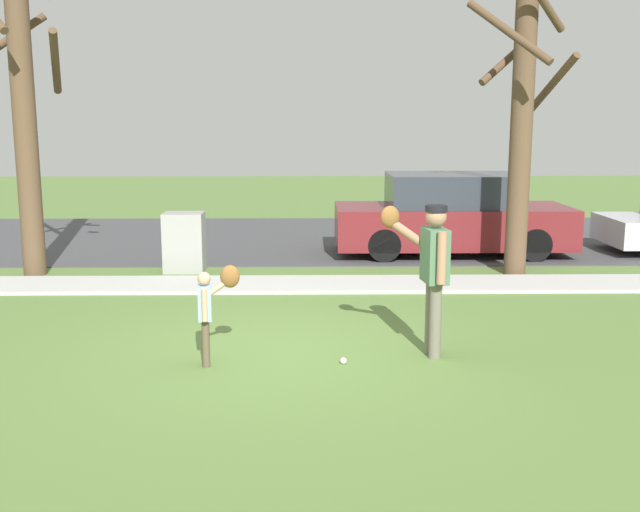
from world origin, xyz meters
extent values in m
plane|color=#567538|center=(0.00, 3.50, 0.00)|extent=(48.00, 48.00, 0.00)
cube|color=#B2B2AD|center=(0.00, 3.60, 0.03)|extent=(36.00, 1.20, 0.06)
cube|color=#424244|center=(0.00, 8.60, 0.01)|extent=(36.00, 6.80, 0.02)
cylinder|color=#6B6656|center=(1.79, -0.18, 0.44)|extent=(0.14, 0.14, 0.88)
cylinder|color=#6B6656|center=(1.77, -0.01, 0.44)|extent=(0.14, 0.14, 0.88)
cube|color=#4C7251|center=(1.78, -0.10, 1.20)|extent=(0.29, 0.45, 0.63)
sphere|color=#A87A5B|center=(1.78, -0.10, 1.65)|extent=(0.24, 0.24, 0.24)
cylinder|color=black|center=(1.78, -0.10, 1.74)|extent=(0.25, 0.25, 0.07)
cylinder|color=#A87A5B|center=(1.81, -0.36, 1.22)|extent=(0.10, 0.10, 0.59)
cylinder|color=#A87A5B|center=(1.49, 0.13, 1.42)|extent=(0.55, 0.17, 0.42)
ellipsoid|color=brown|center=(1.28, 0.11, 1.62)|extent=(0.24, 0.17, 0.26)
cylinder|color=brown|center=(-0.83, -0.36, 0.27)|extent=(0.09, 0.09, 0.54)
cylinder|color=brown|center=(-0.81, -0.46, 0.27)|extent=(0.09, 0.09, 0.54)
cube|color=#8CADC6|center=(-0.82, -0.41, 0.73)|extent=(0.18, 0.27, 0.38)
sphere|color=tan|center=(-0.82, -0.41, 1.00)|extent=(0.15, 0.15, 0.15)
cylinder|color=tan|center=(-0.68, -0.23, 0.87)|extent=(0.33, 0.10, 0.26)
ellipsoid|color=brown|center=(-0.56, -0.22, 0.98)|extent=(0.24, 0.17, 0.26)
cylinder|color=tan|center=(-0.80, -0.57, 0.74)|extent=(0.06, 0.06, 0.36)
sphere|color=white|center=(0.73, -0.38, 0.04)|extent=(0.07, 0.07, 0.07)
cube|color=gray|center=(-1.92, 4.86, 0.54)|extent=(0.71, 0.57, 1.07)
cylinder|color=brown|center=(4.01, 4.52, 2.54)|extent=(0.38, 0.38, 5.09)
cylinder|color=brown|center=(4.55, 4.68, 3.31)|extent=(0.54, 1.36, 1.03)
cylinder|color=brown|center=(3.78, 4.91, 3.72)|extent=(1.05, 0.69, 0.86)
cylinder|color=brown|center=(3.60, 4.04, 4.12)|extent=(1.26, 1.12, 1.14)
cylinder|color=brown|center=(4.26, 4.22, 4.53)|extent=(0.84, 0.72, 0.74)
cylinder|color=brown|center=(-4.55, 4.63, 2.84)|extent=(0.39, 0.39, 5.68)
cylinder|color=brown|center=(-4.01, 4.79, 3.69)|extent=(0.54, 1.37, 1.03)
cylinder|color=brown|center=(-4.78, 5.02, 4.14)|extent=(1.06, 0.70, 0.86)
cube|color=maroon|center=(3.25, 6.49, 0.60)|extent=(4.70, 1.90, 0.80)
cube|color=#2D333D|center=(3.25, 6.49, 1.32)|extent=(2.59, 1.75, 0.65)
cylinder|color=black|center=(4.70, 7.33, 0.34)|extent=(0.64, 0.22, 0.64)
cylinder|color=black|center=(4.70, 5.65, 0.34)|extent=(0.64, 0.22, 0.64)
cylinder|color=black|center=(1.79, 7.33, 0.34)|extent=(0.64, 0.22, 0.64)
cylinder|color=black|center=(1.79, 5.65, 0.34)|extent=(0.64, 0.22, 0.64)
cylinder|color=black|center=(7.35, 7.41, 0.34)|extent=(0.64, 0.22, 0.64)
camera|label=1|loc=(0.34, -8.45, 2.74)|focal=41.79mm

